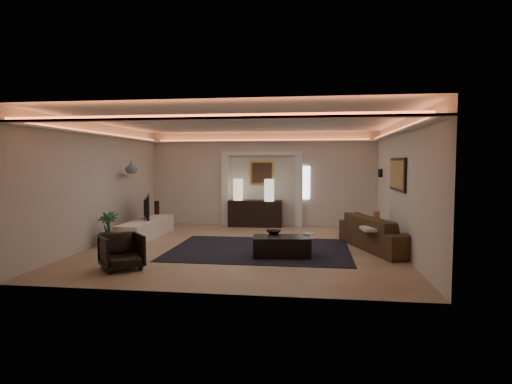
# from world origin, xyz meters

# --- Properties ---
(floor) EXTENTS (7.00, 7.00, 0.00)m
(floor) POSITION_xyz_m (0.00, 0.00, 0.00)
(floor) COLOR tan
(floor) RESTS_ON ground
(ceiling) EXTENTS (7.00, 7.00, 0.00)m
(ceiling) POSITION_xyz_m (0.00, 0.00, 2.90)
(ceiling) COLOR white
(ceiling) RESTS_ON ground
(wall_back) EXTENTS (7.00, 0.00, 7.00)m
(wall_back) POSITION_xyz_m (0.00, 3.50, 1.45)
(wall_back) COLOR beige
(wall_back) RESTS_ON ground
(wall_front) EXTENTS (7.00, 0.00, 7.00)m
(wall_front) POSITION_xyz_m (0.00, -3.50, 1.45)
(wall_front) COLOR beige
(wall_front) RESTS_ON ground
(wall_left) EXTENTS (0.00, 7.00, 7.00)m
(wall_left) POSITION_xyz_m (-3.50, 0.00, 1.45)
(wall_left) COLOR beige
(wall_left) RESTS_ON ground
(wall_right) EXTENTS (0.00, 7.00, 7.00)m
(wall_right) POSITION_xyz_m (3.50, 0.00, 1.45)
(wall_right) COLOR beige
(wall_right) RESTS_ON ground
(cove_soffit) EXTENTS (7.00, 7.00, 0.04)m
(cove_soffit) POSITION_xyz_m (0.00, 0.00, 2.62)
(cove_soffit) COLOR silver
(cove_soffit) RESTS_ON ceiling
(daylight_slit) EXTENTS (0.25, 0.03, 1.00)m
(daylight_slit) POSITION_xyz_m (1.35, 3.48, 1.35)
(daylight_slit) COLOR white
(daylight_slit) RESTS_ON wall_back
(area_rug) EXTENTS (4.00, 3.00, 0.01)m
(area_rug) POSITION_xyz_m (0.40, -0.20, 0.01)
(area_rug) COLOR black
(area_rug) RESTS_ON ground
(pilaster_left) EXTENTS (0.22, 0.20, 2.20)m
(pilaster_left) POSITION_xyz_m (-1.15, 3.40, 1.10)
(pilaster_left) COLOR silver
(pilaster_left) RESTS_ON ground
(pilaster_right) EXTENTS (0.22, 0.20, 2.20)m
(pilaster_right) POSITION_xyz_m (1.15, 3.40, 1.10)
(pilaster_right) COLOR silver
(pilaster_right) RESTS_ON ground
(alcove_header) EXTENTS (2.52, 0.20, 0.12)m
(alcove_header) POSITION_xyz_m (0.00, 3.40, 2.25)
(alcove_header) COLOR silver
(alcove_header) RESTS_ON wall_back
(painting_frame) EXTENTS (0.74, 0.04, 0.74)m
(painting_frame) POSITION_xyz_m (0.00, 3.47, 1.65)
(painting_frame) COLOR tan
(painting_frame) RESTS_ON wall_back
(painting_canvas) EXTENTS (0.62, 0.02, 0.62)m
(painting_canvas) POSITION_xyz_m (0.00, 3.44, 1.65)
(painting_canvas) COLOR #4C2D1E
(painting_canvas) RESTS_ON wall_back
(art_panel_frame) EXTENTS (0.04, 1.64, 0.74)m
(art_panel_frame) POSITION_xyz_m (3.47, 0.30, 1.70)
(art_panel_frame) COLOR black
(art_panel_frame) RESTS_ON wall_right
(art_panel_gold) EXTENTS (0.02, 1.50, 0.62)m
(art_panel_gold) POSITION_xyz_m (3.44, 0.30, 1.70)
(art_panel_gold) COLOR tan
(art_panel_gold) RESTS_ON wall_right
(wall_sconce) EXTENTS (0.12, 0.12, 0.22)m
(wall_sconce) POSITION_xyz_m (3.38, 2.20, 1.68)
(wall_sconce) COLOR black
(wall_sconce) RESTS_ON wall_right
(wall_niche) EXTENTS (0.10, 0.55, 0.04)m
(wall_niche) POSITION_xyz_m (-3.44, 1.40, 1.65)
(wall_niche) COLOR silver
(wall_niche) RESTS_ON wall_left
(console) EXTENTS (1.65, 0.55, 0.82)m
(console) POSITION_xyz_m (-0.18, 3.24, 0.40)
(console) COLOR black
(console) RESTS_ON ground
(lamp_left) EXTENTS (0.39, 0.39, 0.66)m
(lamp_left) POSITION_xyz_m (-0.70, 3.17, 1.09)
(lamp_left) COLOR #FBEEB0
(lamp_left) RESTS_ON console
(lamp_right) EXTENTS (0.36, 0.36, 0.66)m
(lamp_right) POSITION_xyz_m (0.28, 2.98, 1.09)
(lamp_right) COLOR white
(lamp_right) RESTS_ON console
(media_ledge) EXTENTS (0.67, 2.47, 0.46)m
(media_ledge) POSITION_xyz_m (-2.77, 0.98, 0.23)
(media_ledge) COLOR #F2E3CE
(media_ledge) RESTS_ON ground
(tv) EXTENTS (1.07, 0.54, 0.63)m
(tv) POSITION_xyz_m (-2.95, 1.27, 0.77)
(tv) COLOR black
(tv) RESTS_ON media_ledge
(figurine) EXTENTS (0.19, 0.19, 0.39)m
(figurine) POSITION_xyz_m (-2.94, 2.20, 0.64)
(figurine) COLOR black
(figurine) RESTS_ON media_ledge
(ginger_jar) EXTENTS (0.33, 0.33, 0.33)m
(ginger_jar) POSITION_xyz_m (-3.15, 0.96, 1.83)
(ginger_jar) COLOR slate
(ginger_jar) RESTS_ON wall_niche
(plant) EXTENTS (0.49, 0.49, 0.81)m
(plant) POSITION_xyz_m (-3.15, -0.38, 0.41)
(plant) COLOR #255128
(plant) RESTS_ON ground
(sofa) EXTENTS (2.77, 1.82, 0.75)m
(sofa) POSITION_xyz_m (3.15, 0.22, 0.38)
(sofa) COLOR black
(sofa) RESTS_ON ground
(throw_blanket) EXTENTS (0.68, 0.58, 0.07)m
(throw_blanket) POSITION_xyz_m (2.93, -0.35, 0.55)
(throw_blanket) COLOR silver
(throw_blanket) RESTS_ON sofa
(throw_pillow) EXTENTS (0.14, 0.43, 0.42)m
(throw_pillow) POSITION_xyz_m (3.15, 1.26, 0.55)
(throw_pillow) COLOR #9B7254
(throw_pillow) RESTS_ON sofa
(coffee_table) EXTENTS (1.25, 0.78, 0.44)m
(coffee_table) POSITION_xyz_m (0.93, -0.85, 0.21)
(coffee_table) COLOR black
(coffee_table) RESTS_ON ground
(bowl) EXTENTS (0.38, 0.38, 0.08)m
(bowl) POSITION_xyz_m (0.74, -0.52, 0.45)
(bowl) COLOR black
(bowl) RESTS_ON coffee_table
(magazine) EXTENTS (0.27, 0.23, 0.03)m
(magazine) POSITION_xyz_m (1.50, -0.52, 0.42)
(magazine) COLOR silver
(magazine) RESTS_ON coffee_table
(armchair) EXTENTS (1.00, 1.00, 0.66)m
(armchair) POSITION_xyz_m (-1.91, -2.30, 0.33)
(armchair) COLOR black
(armchair) RESTS_ON ground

